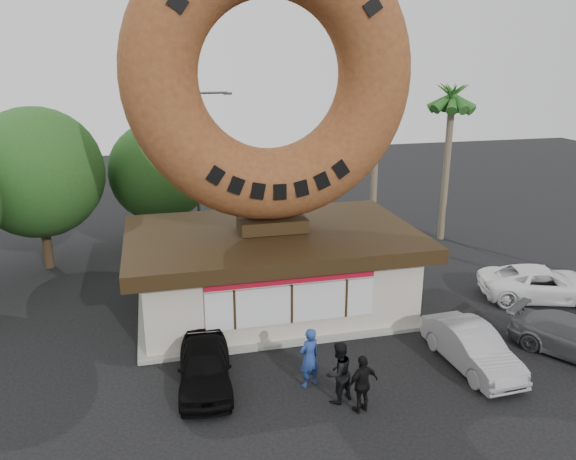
{
  "coord_description": "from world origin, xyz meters",
  "views": [
    {
      "loc": [
        -4.38,
        -14.33,
        9.85
      ],
      "look_at": [
        0.14,
        4.0,
        3.91
      ],
      "focal_mm": 35.0,
      "sensor_mm": 36.0,
      "label": 1
    }
  ],
  "objects_px": {
    "car_white": "(542,283)",
    "giant_donut": "(271,76)",
    "donut_shop": "(273,267)",
    "street_lamp": "(199,158)",
    "person_left": "(309,358)",
    "person_center": "(338,373)",
    "car_black": "(205,366)",
    "car_silver": "(472,347)",
    "person_right": "(363,384)"
  },
  "relations": [
    {
      "from": "person_right",
      "to": "car_black",
      "type": "bearing_deg",
      "value": -46.66
    },
    {
      "from": "street_lamp",
      "to": "car_silver",
      "type": "relative_size",
      "value": 1.92
    },
    {
      "from": "street_lamp",
      "to": "car_black",
      "type": "bearing_deg",
      "value": -95.27
    },
    {
      "from": "person_center",
      "to": "car_black",
      "type": "distance_m",
      "value": 4.13
    },
    {
      "from": "car_white",
      "to": "donut_shop",
      "type": "bearing_deg",
      "value": 97.05
    },
    {
      "from": "car_black",
      "to": "car_white",
      "type": "height_order",
      "value": "car_white"
    },
    {
      "from": "person_left",
      "to": "car_black",
      "type": "distance_m",
      "value": 3.23
    },
    {
      "from": "person_right",
      "to": "street_lamp",
      "type": "bearing_deg",
      "value": -97.76
    },
    {
      "from": "street_lamp",
      "to": "car_black",
      "type": "distance_m",
      "value": 15.49
    },
    {
      "from": "person_right",
      "to": "person_center",
      "type": "bearing_deg",
      "value": -68.37
    },
    {
      "from": "car_black",
      "to": "car_silver",
      "type": "bearing_deg",
      "value": -1.53
    },
    {
      "from": "person_center",
      "to": "person_right",
      "type": "relative_size",
      "value": 1.07
    },
    {
      "from": "person_left",
      "to": "car_silver",
      "type": "xyz_separation_m",
      "value": [
        5.49,
        -0.18,
        -0.29
      ]
    },
    {
      "from": "donut_shop",
      "to": "car_silver",
      "type": "bearing_deg",
      "value": -47.63
    },
    {
      "from": "person_center",
      "to": "person_right",
      "type": "bearing_deg",
      "value": 104.65
    },
    {
      "from": "person_right",
      "to": "car_black",
      "type": "xyz_separation_m",
      "value": [
        -4.24,
        2.4,
        -0.21
      ]
    },
    {
      "from": "car_white",
      "to": "person_left",
      "type": "bearing_deg",
      "value": 125.5
    },
    {
      "from": "car_black",
      "to": "person_right",
      "type": "bearing_deg",
      "value": -24.73
    },
    {
      "from": "car_silver",
      "to": "person_left",
      "type": "bearing_deg",
      "value": 175.35
    },
    {
      "from": "street_lamp",
      "to": "person_center",
      "type": "bearing_deg",
      "value": -82.01
    },
    {
      "from": "donut_shop",
      "to": "street_lamp",
      "type": "bearing_deg",
      "value": 100.5
    },
    {
      "from": "car_white",
      "to": "street_lamp",
      "type": "bearing_deg",
      "value": 63.96
    },
    {
      "from": "giant_donut",
      "to": "street_lamp",
      "type": "relative_size",
      "value": 1.33
    },
    {
      "from": "giant_donut",
      "to": "car_black",
      "type": "relative_size",
      "value": 2.66
    },
    {
      "from": "donut_shop",
      "to": "person_left",
      "type": "height_order",
      "value": "donut_shop"
    },
    {
      "from": "person_center",
      "to": "car_silver",
      "type": "relative_size",
      "value": 0.46
    },
    {
      "from": "giant_donut",
      "to": "person_left",
      "type": "xyz_separation_m",
      "value": [
        -0.11,
        -5.73,
        -8.13
      ]
    },
    {
      "from": "person_left",
      "to": "car_white",
      "type": "height_order",
      "value": "person_left"
    },
    {
      "from": "car_white",
      "to": "giant_donut",
      "type": "bearing_deg",
      "value": 96.97
    },
    {
      "from": "donut_shop",
      "to": "giant_donut",
      "type": "relative_size",
      "value": 1.06
    },
    {
      "from": "person_left",
      "to": "person_center",
      "type": "distance_m",
      "value": 1.16
    },
    {
      "from": "giant_donut",
      "to": "car_white",
      "type": "height_order",
      "value": "giant_donut"
    },
    {
      "from": "giant_donut",
      "to": "person_right",
      "type": "xyz_separation_m",
      "value": [
        1.0,
        -7.35,
        -8.21
      ]
    },
    {
      "from": "street_lamp",
      "to": "person_center",
      "type": "relative_size",
      "value": 4.2
    },
    {
      "from": "giant_donut",
      "to": "person_right",
      "type": "relative_size",
      "value": 5.94
    },
    {
      "from": "person_left",
      "to": "person_center",
      "type": "bearing_deg",
      "value": 100.6
    },
    {
      "from": "person_right",
      "to": "car_black",
      "type": "relative_size",
      "value": 0.45
    },
    {
      "from": "person_right",
      "to": "person_left",
      "type": "bearing_deg",
      "value": -72.7
    },
    {
      "from": "person_left",
      "to": "person_center",
      "type": "height_order",
      "value": "person_left"
    },
    {
      "from": "car_white",
      "to": "car_silver",
      "type": "bearing_deg",
      "value": 141.78
    },
    {
      "from": "person_left",
      "to": "person_right",
      "type": "height_order",
      "value": "person_left"
    },
    {
      "from": "person_left",
      "to": "car_white",
      "type": "distance_m",
      "value": 11.87
    },
    {
      "from": "donut_shop",
      "to": "car_black",
      "type": "relative_size",
      "value": 2.81
    },
    {
      "from": "car_silver",
      "to": "person_center",
      "type": "bearing_deg",
      "value": -173.37
    },
    {
      "from": "giant_donut",
      "to": "person_right",
      "type": "height_order",
      "value": "giant_donut"
    },
    {
      "from": "person_center",
      "to": "car_black",
      "type": "relative_size",
      "value": 0.48
    },
    {
      "from": "car_black",
      "to": "person_center",
      "type": "bearing_deg",
      "value": -20.53
    },
    {
      "from": "street_lamp",
      "to": "car_silver",
      "type": "distance_m",
      "value": 17.88
    },
    {
      "from": "person_left",
      "to": "person_right",
      "type": "xyz_separation_m",
      "value": [
        1.11,
        -1.62,
        -0.08
      ]
    },
    {
      "from": "car_black",
      "to": "car_white",
      "type": "relative_size",
      "value": 0.79
    }
  ]
}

